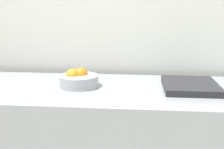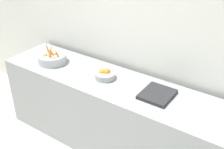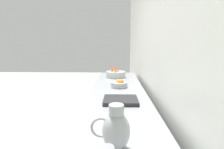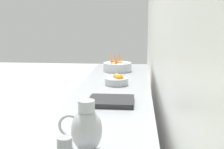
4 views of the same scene
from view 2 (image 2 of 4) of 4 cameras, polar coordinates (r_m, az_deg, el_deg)
The scene contains 5 objects.
tile_wall_left at distance 2.94m, azimuth 17.77°, elevation 7.81°, with size 0.10×8.23×3.00m, color silver.
prep_counter at distance 3.27m, azimuth 3.98°, elevation -9.66°, with size 0.68×3.31×0.92m, color gray.
vegetable_colander at distance 3.58m, azimuth -11.77°, elevation 3.25°, with size 0.34×0.34×0.23m.
orange_bowl at distance 3.17m, azimuth -1.42°, elevation -0.02°, with size 0.23×0.23×0.11m.
counter_sink_basin at distance 2.91m, azimuth 8.95°, elevation -3.89°, with size 0.34×0.30×0.04m, color #232326.
Camera 2 is at (0.71, 1.29, 2.52)m, focal length 46.13 mm.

